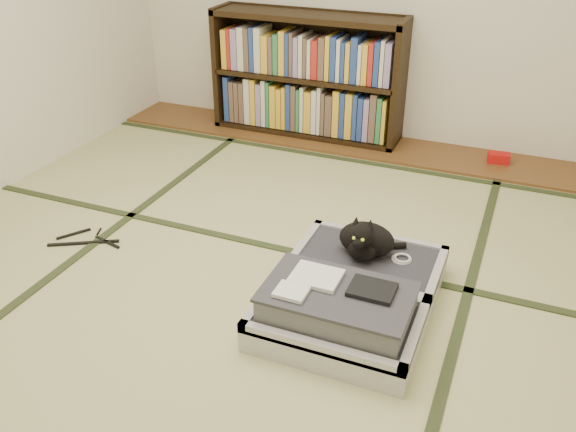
% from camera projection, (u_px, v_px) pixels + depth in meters
% --- Properties ---
extents(floor, '(4.50, 4.50, 0.00)m').
position_uv_depth(floor, '(252.00, 289.00, 3.03)').
color(floor, '#C9BF86').
rests_on(floor, ground).
extents(wood_strip, '(4.00, 0.50, 0.02)m').
position_uv_depth(wood_strip, '(365.00, 145.00, 4.64)').
color(wood_strip, brown).
rests_on(wood_strip, ground).
extents(red_item, '(0.16, 0.11, 0.07)m').
position_uv_depth(red_item, '(499.00, 158.00, 4.32)').
color(red_item, red).
rests_on(red_item, wood_strip).
extents(tatami_borders, '(4.00, 4.50, 0.01)m').
position_uv_depth(tatami_borders, '(290.00, 241.00, 3.43)').
color(tatami_borders, '#2D381E').
rests_on(tatami_borders, ground).
extents(bookcase, '(1.47, 0.34, 0.95)m').
position_uv_depth(bookcase, '(307.00, 78.00, 4.65)').
color(bookcase, black).
rests_on(bookcase, wood_strip).
extents(suitcase, '(0.72, 0.97, 0.28)m').
position_uv_depth(suitcase, '(350.00, 296.00, 2.82)').
color(suitcase, silver).
rests_on(suitcase, floor).
extents(cat, '(0.32, 0.32, 0.26)m').
position_uv_depth(cat, '(366.00, 240.00, 2.99)').
color(cat, black).
rests_on(cat, suitcase).
extents(cable_coil, '(0.10, 0.10, 0.02)m').
position_uv_depth(cable_coil, '(402.00, 259.00, 3.01)').
color(cable_coil, white).
rests_on(cable_coil, suitcase).
extents(hanger, '(0.39, 0.28, 0.01)m').
position_uv_depth(hanger, '(87.00, 240.00, 3.43)').
color(hanger, black).
rests_on(hanger, floor).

